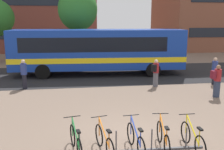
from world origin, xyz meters
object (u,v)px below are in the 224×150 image
Objects in this scene: parked_bicycle_orange_1 at (104,141)px; commuter_maroon_pack_4 at (217,79)px; city_bus at (99,50)px; parked_bicycle_blue_2 at (136,140)px; commuter_navy_pack_0 at (24,72)px; commuter_black_pack_3 at (156,71)px; parked_bicycle_orange_3 at (163,138)px; parked_bicycle_yellow_4 at (193,139)px; commuter_olive_pack_2 at (215,69)px; parked_bicycle_green_0 at (76,142)px; street_tree_0 at (78,10)px.

parked_bicycle_orange_1 is 1.01× the size of commuter_maroon_pack_4.
city_bus is 7.06× the size of parked_bicycle_blue_2.
commuter_black_pack_3 is (7.58, -0.63, -0.04)m from commuter_navy_pack_0.
parked_bicycle_orange_3 is 1.00× the size of parked_bicycle_yellow_4.
commuter_olive_pack_2 reaches higher than parked_bicycle_orange_3.
commuter_navy_pack_0 reaches higher than parked_bicycle_orange_1.
commuter_black_pack_3 is at bearing -44.21° from parked_bicycle_green_0.
parked_bicycle_orange_3 is at bearing -136.50° from commuter_maroon_pack_4.
commuter_olive_pack_2 reaches higher than commuter_black_pack_3.
commuter_navy_pack_0 is (-6.35, 8.17, 0.59)m from parked_bicycle_yellow_4.
city_bus is at bearing -97.93° from commuter_olive_pack_2.
commuter_navy_pack_0 is (-3.69, 7.97, 0.59)m from parked_bicycle_orange_1.
city_bus is 8.39m from commuter_maroon_pack_4.
commuter_maroon_pack_4 is at bearing -64.73° from parked_bicycle_orange_1.
commuter_maroon_pack_4 is (5.36, 4.87, 0.58)m from parked_bicycle_blue_2.
city_bus reaches higher than parked_bicycle_yellow_4.
commuter_navy_pack_0 is at bearing -114.79° from street_tree_0.
parked_bicycle_orange_3 is at bearing -104.02° from parked_bicycle_green_0.
parked_bicycle_orange_3 is 1.03× the size of commuter_maroon_pack_4.
parked_bicycle_blue_2 is at bearing -155.90° from commuter_black_pack_3.
commuter_maroon_pack_4 is (9.99, -3.13, -0.01)m from commuter_navy_pack_0.
commuter_olive_pack_2 is (6.67, -3.88, -0.82)m from city_bus.
parked_bicycle_blue_2 is at bearing -84.77° from street_tree_0.
parked_bicycle_orange_3 is at bearing 13.02° from commuter_navy_pack_0.
parked_bicycle_orange_1 is at bearing -162.02° from commuter_black_pack_3.
commuter_black_pack_3 is (2.94, 7.37, 0.54)m from parked_bicycle_blue_2.
commuter_olive_pack_2 is 0.26× the size of street_tree_0.
parked_bicycle_orange_3 is 1.02× the size of commuter_navy_pack_0.
commuter_olive_pack_2 is (7.60, 7.35, 0.57)m from parked_bicycle_orange_1.
parked_bicycle_blue_2 is 1.02× the size of commuter_navy_pack_0.
commuter_maroon_pack_4 is (7.12, 4.73, 0.58)m from parked_bicycle_green_0.
commuter_black_pack_3 is at bearing -26.65° from parked_bicycle_blue_2.
city_bus is at bearing -4.82° from parked_bicycle_blue_2.
parked_bicycle_yellow_4 is at bearing -95.20° from parked_bicycle_orange_3.
parked_bicycle_orange_1 and parked_bicycle_orange_3 have the same top height.
city_bus reaches higher than parked_bicycle_blue_2.
commuter_maroon_pack_4 is at bearing -46.67° from city_bus.
commuter_navy_pack_0 reaches higher than parked_bicycle_orange_3.
commuter_olive_pack_2 is 11.71m from street_tree_0.
commuter_navy_pack_0 reaches higher than parked_bicycle_blue_2.
street_tree_0 is (-8.04, 7.66, 3.72)m from commuter_olive_pack_2.
parked_bicycle_blue_2 is 7.96m from commuter_black_pack_3.
commuter_black_pack_3 is 3.48m from commuter_maroon_pack_4.
commuter_maroon_pack_4 is 12.76m from street_tree_0.
city_bus is 7.20× the size of commuter_navy_pack_0.
commuter_navy_pack_0 is (-5.48, 7.99, 0.59)m from parked_bicycle_orange_3.
parked_bicycle_green_0 is at bearing -150.11° from commuter_maroon_pack_4.
parked_bicycle_green_0 is 3.50m from parked_bicycle_yellow_4.
commuter_black_pack_3 is at bearing -60.63° from street_tree_0.
parked_bicycle_orange_1 is 1.02× the size of commuter_olive_pack_2.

